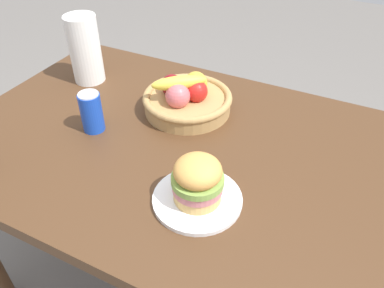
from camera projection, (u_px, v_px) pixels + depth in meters
The scene contains 7 objects.
ground_plane at pixel (187, 285), 1.60m from camera, with size 8.00×8.00×0.00m, color slate.
dining_table at pixel (185, 170), 1.19m from camera, with size 1.40×0.90×0.75m.
plate at pixel (197, 199), 0.95m from camera, with size 0.22×0.22×0.01m, color white.
sandwich at pixel (198, 180), 0.91m from camera, with size 0.13×0.13×0.12m.
soda_can at pixel (91, 112), 1.15m from camera, with size 0.07×0.07×0.13m.
fruit_basket at pixel (187, 98), 1.24m from camera, with size 0.29×0.29×0.14m.
paper_towel_roll at pixel (85, 49), 1.35m from camera, with size 0.11×0.11×0.24m, color white.
Camera 1 is at (0.41, -0.78, 1.46)m, focal length 35.97 mm.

